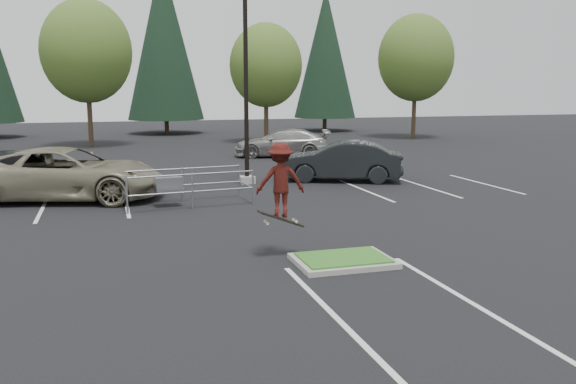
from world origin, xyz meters
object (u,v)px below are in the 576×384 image
object	(u,v)px
decid_c	(266,68)
car_l_black	(24,173)
conif_b	(164,39)
conif_c	(325,53)
car_far_silver	(283,143)
light_pole	(246,72)
cart_corral	(173,184)
skateboarder	(281,181)
car_l_tan	(66,174)
decid_d	(415,61)
decid_b	(86,55)
car_r_charc	(341,161)

from	to	relation	value
decid_c	car_l_black	xyz separation A→B (m)	(-13.99, -18.33, -4.41)
conif_b	car_l_black	size ratio (longest dim) A/B	2.51
conif_c	car_far_silver	distance (m)	21.63
light_pole	decid_c	distance (m)	18.67
cart_corral	car_l_black	distance (m)	6.15
light_pole	decid_c	xyz separation A→B (m)	(5.49, 17.83, 0.69)
conif_c	skateboarder	size ratio (longest dim) A/B	6.14
car_l_tan	car_l_black	bearing A→B (deg)	65.37
conif_b	skateboarder	size ratio (longest dim) A/B	7.12
decid_d	conif_c	bearing A→B (deg)	113.53
decid_b	skateboarder	distance (m)	30.22
light_pole	cart_corral	size ratio (longest dim) A/B	2.30
decid_d	car_l_black	size ratio (longest dim) A/B	1.63
conif_c	skateboarder	world-z (taller)	conif_c
conif_b	conif_c	distance (m)	14.07
car_l_black	skateboarder	bearing A→B (deg)	-152.76
car_r_charc	skateboarder	bearing A→B (deg)	-5.15
decid_b	skateboarder	xyz separation A→B (m)	(4.81, -29.53, -4.22)
light_pole	conif_c	distance (m)	30.72
decid_b	car_l_tan	distance (m)	20.92
car_far_silver	light_pole	bearing A→B (deg)	-9.03
car_l_black	car_far_silver	bearing A→B (deg)	-59.06
decid_b	car_r_charc	size ratio (longest dim) A/B	1.87
car_l_black	car_l_tan	bearing A→B (deg)	-135.53
light_pole	conif_b	bearing A→B (deg)	91.01
light_pole	car_l_black	world-z (taller)	light_pole
decid_c	car_r_charc	world-z (taller)	decid_c
decid_b	skateboarder	size ratio (longest dim) A/B	4.73
skateboarder	cart_corral	bearing A→B (deg)	-69.11
car_l_black	decid_c	bearing A→B (deg)	-43.04
decid_d	conif_c	world-z (taller)	conif_c
decid_b	conif_b	distance (m)	11.78
decid_b	light_pole	bearing A→B (deg)	-70.65
decid_c	car_l_tan	xyz separation A→B (m)	(-12.49, -19.58, -4.32)
decid_b	car_far_silver	xyz separation A→B (m)	(10.70, -9.60, -5.26)
decid_b	decid_c	world-z (taller)	decid_b
light_pole	skateboarder	distance (m)	11.46
decid_d	conif_c	xyz separation A→B (m)	(-3.99, 9.17, 0.94)
car_l_tan	car_r_charc	size ratio (longest dim) A/B	1.31
light_pole	conif_c	size ratio (longest dim) A/B	0.81
conif_b	car_r_charc	world-z (taller)	conif_b
conif_c	car_l_tan	distance (m)	36.21
decid_c	conif_c	bearing A→B (deg)	50.36
conif_b	cart_corral	world-z (taller)	conif_b
decid_d	car_l_black	distance (m)	32.50
car_l_tan	car_l_black	world-z (taller)	car_l_tan
decid_d	car_r_charc	size ratio (longest dim) A/B	1.83
car_r_charc	conif_c	bearing A→B (deg)	-175.40
conif_b	car_l_tan	xyz separation A→B (m)	(-6.50, -30.25, -6.91)
car_l_black	car_r_charc	xyz separation A→B (m)	(12.50, 0.00, 0.01)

